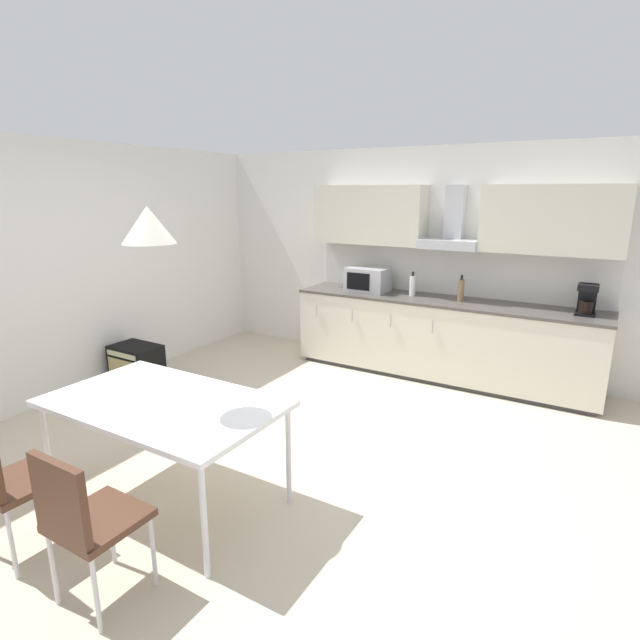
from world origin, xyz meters
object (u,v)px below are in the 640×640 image
coffee_maker (587,299)px  guitar_amp (137,365)px  bottle_brown (461,290)px  chair_near_right (83,515)px  bottle_white (412,286)px  chair_near_left (5,474)px  dining_table (164,406)px  microwave (368,280)px  pendant_lamp (148,225)px

coffee_maker → guitar_amp: 4.64m
bottle_brown → chair_near_right: size_ratio=0.33×
bottle_white → chair_near_left: bottle_white is taller
bottle_white → chair_near_right: (-0.13, -4.10, -0.48)m
coffee_maker → chair_near_right: bearing=-114.6°
dining_table → chair_near_left: size_ratio=1.76×
dining_table → microwave: bearing=91.4°
chair_near_left → pendant_lamp: size_ratio=2.72×
microwave → pendant_lamp: size_ratio=1.50×
guitar_amp → bottle_white: bearing=39.1°
chair_near_right → chair_near_left: (-0.69, 0.00, 0.00)m
chair_near_right → microwave: bearing=95.9°
pendant_lamp → chair_near_left: bearing=-112.5°
coffee_maker → pendant_lamp: (-2.23, -3.26, 0.81)m
microwave → guitar_amp: 2.77m
microwave → pendant_lamp: bearing=-88.6°
dining_table → chair_near_left: 0.92m
guitar_amp → pendant_lamp: pendant_lamp is taller
bottle_brown → guitar_amp: 3.60m
coffee_maker → dining_table: size_ratio=0.20×
bottle_brown → chair_near_right: 4.16m
microwave → coffee_maker: (2.30, 0.03, 0.01)m
bottle_brown → pendant_lamp: (-1.03, -3.23, 0.84)m
microwave → chair_near_right: size_ratio=0.55×
chair_near_left → guitar_amp: 2.69m
chair_near_left → guitar_amp: bearing=125.9°
coffee_maker → chair_near_left: 4.87m
microwave → bottle_brown: bearing=-0.1°
microwave → guitar_amp: microwave is taller
pendant_lamp → bottle_brown: bearing=72.4°
bottle_brown → bottle_white: size_ratio=1.05×
coffee_maker → chair_near_left: bearing=-122.1°
dining_table → chair_near_right: chair_near_right is taller
bottle_white → pendant_lamp: size_ratio=0.86×
bottle_white → chair_near_right: bearing=-91.8°
guitar_amp → pendant_lamp: 2.84m
guitar_amp → dining_table: bearing=-34.6°
guitar_amp → coffee_maker: bearing=25.1°
coffee_maker → microwave: bearing=-179.3°
microwave → chair_near_left: microwave is taller
coffee_maker → guitar_amp: (-4.14, -1.94, -0.82)m
chair_near_right → pendant_lamp: (-0.34, 0.84, 1.32)m
bottle_white → chair_near_right: 4.13m
bottle_brown → chair_near_left: (-1.37, -4.07, -0.49)m
bottle_white → microwave: bearing=-177.5°
microwave → chair_near_right: microwave is taller
bottle_white → pendant_lamp: pendant_lamp is taller
guitar_amp → chair_near_right: bearing=-43.7°
bottle_white → guitar_amp: (-2.38, -1.94, -0.79)m
chair_near_right → bottle_brown: bearing=80.5°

